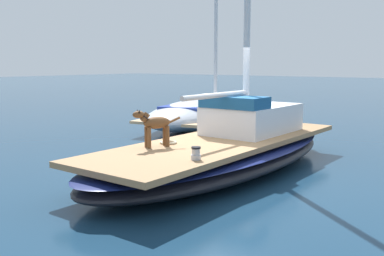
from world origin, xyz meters
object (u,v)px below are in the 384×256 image
at_px(coiled_rope, 168,142).
at_px(moored_boat_port_side, 207,111).
at_px(dog_brown, 155,124).
at_px(deck_winch, 196,154).
at_px(sailboat_main, 222,155).

distance_m(coiled_rope, moored_boat_port_side, 7.14).
distance_m(dog_brown, coiled_rope, 0.58).
relative_size(deck_winch, coiled_rope, 0.65).
bearing_deg(moored_boat_port_side, coiled_rope, -60.89).
relative_size(sailboat_main, deck_winch, 34.55).
relative_size(deck_winch, moored_boat_port_side, 0.03).
bearing_deg(coiled_rope, dog_brown, -85.86).
height_order(dog_brown, moored_boat_port_side, moored_boat_port_side).
xyz_separation_m(dog_brown, coiled_rope, (-0.03, 0.42, -0.40)).
distance_m(sailboat_main, dog_brown, 1.68).
xyz_separation_m(deck_winch, coiled_rope, (-1.27, 0.84, -0.08)).
relative_size(sailboat_main, coiled_rope, 22.39).
relative_size(dog_brown, moored_boat_port_side, 0.12).
distance_m(sailboat_main, moored_boat_port_side, 6.63).
distance_m(sailboat_main, deck_winch, 2.00).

